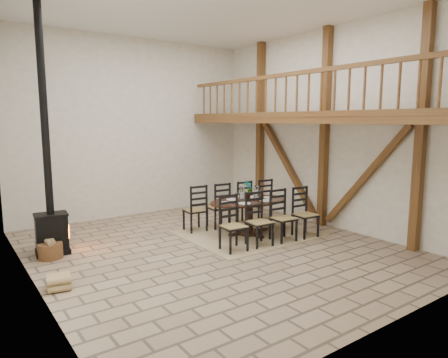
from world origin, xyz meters
TOP-DOWN VIEW (x-y plane):
  - ground at (0.00, 0.00)m, footprint 8.00×8.00m
  - room_shell at (1.19, 0.00)m, footprint 7.02×8.02m
  - rug at (1.30, 0.45)m, footprint 3.00×2.50m
  - dining_table at (1.30, 0.45)m, footprint 2.64×2.41m
  - wood_stove at (-2.88, 1.68)m, footprint 0.70×0.57m
  - log_basket at (-2.99, 1.39)m, footprint 0.46×0.46m
  - log_stack at (-3.21, -0.26)m, footprint 0.42×0.43m

SIDE VIEW (x-z plane):
  - ground at x=0.00m, z-range 0.00..0.00m
  - rug at x=1.30m, z-range 0.00..0.02m
  - log_stack at x=-3.21m, z-range 0.00..0.25m
  - log_basket at x=-2.99m, z-range -0.03..0.36m
  - dining_table at x=1.30m, z-range -0.24..1.06m
  - wood_stove at x=-2.88m, z-range -1.37..3.63m
  - room_shell at x=1.19m, z-range 0.51..5.52m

